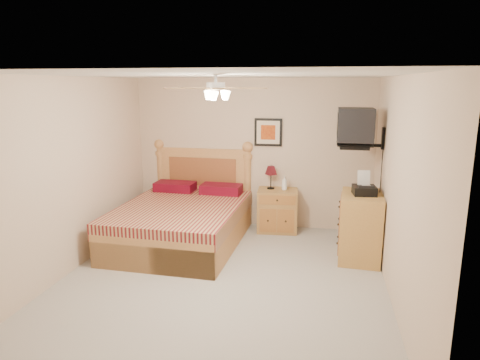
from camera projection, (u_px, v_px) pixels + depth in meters
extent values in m
plane|color=#A19B91|center=(222.00, 280.00, 5.35)|extent=(4.50, 4.50, 0.00)
cube|color=white|center=(220.00, 75.00, 4.80)|extent=(4.00, 4.50, 0.04)
cube|color=beige|center=(252.00, 154.00, 7.23)|extent=(4.00, 0.04, 2.50)
cube|color=beige|center=(144.00, 257.00, 2.92)|extent=(4.00, 0.04, 2.50)
cube|color=beige|center=(69.00, 177.00, 5.45)|extent=(0.04, 4.50, 2.50)
cube|color=beige|center=(398.00, 191.00, 4.70)|extent=(0.04, 4.50, 2.50)
cube|color=#A37437|center=(277.00, 210.00, 7.10)|extent=(0.69, 0.54, 0.70)
imported|color=white|center=(284.00, 183.00, 6.99)|extent=(0.10, 0.10, 0.24)
cube|color=black|center=(268.00, 132.00, 7.08)|extent=(0.46, 0.04, 0.46)
cube|color=#AD7B3A|center=(361.00, 227.00, 5.93)|extent=(0.60, 0.83, 0.93)
imported|color=beige|center=(359.00, 189.00, 6.05)|extent=(0.24, 0.29, 0.02)
imported|color=gray|center=(362.00, 188.00, 6.05)|extent=(0.22, 0.28, 0.02)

